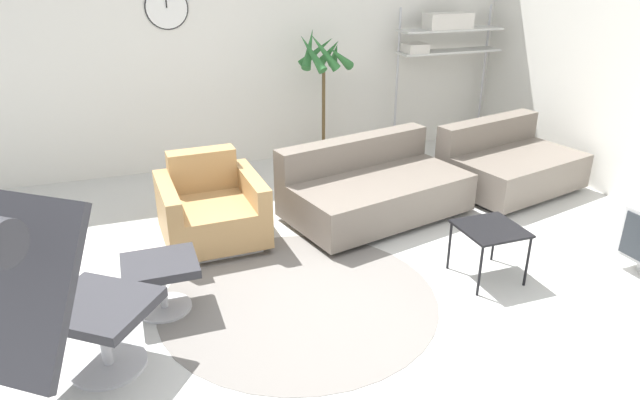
% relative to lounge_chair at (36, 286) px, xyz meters
% --- Properties ---
extents(ground_plane, '(12.00, 12.00, 0.00)m').
position_rel_lounge_chair_xyz_m(ground_plane, '(1.69, 0.60, -0.77)').
color(ground_plane, silver).
extents(wall_back, '(12.00, 0.09, 2.80)m').
position_rel_lounge_chair_xyz_m(wall_back, '(1.69, 3.56, 0.63)').
color(wall_back, silver).
rests_on(wall_back, ground_plane).
extents(round_rug, '(1.93, 1.93, 0.01)m').
position_rel_lounge_chair_xyz_m(round_rug, '(1.49, 0.59, -0.77)').
color(round_rug, slate).
rests_on(round_rug, ground_plane).
extents(lounge_chair, '(1.06, 1.15, 1.29)m').
position_rel_lounge_chair_xyz_m(lounge_chair, '(0.00, 0.00, 0.00)').
color(lounge_chair, '#BCBCC1').
rests_on(lounge_chair, ground_plane).
extents(ottoman, '(0.49, 0.41, 0.37)m').
position_rel_lounge_chair_xyz_m(ottoman, '(0.60, 0.79, -0.50)').
color(ottoman, '#BCBCC1').
rests_on(ottoman, ground_plane).
extents(armchair_red, '(0.83, 0.83, 0.71)m').
position_rel_lounge_chair_xyz_m(armchair_red, '(1.08, 1.69, -0.51)').
color(armchair_red, silver).
rests_on(armchair_red, ground_plane).
extents(couch_low, '(1.76, 1.25, 0.66)m').
position_rel_lounge_chair_xyz_m(couch_low, '(2.55, 1.70, -0.53)').
color(couch_low, black).
rests_on(couch_low, ground_plane).
extents(couch_second, '(1.45, 1.18, 0.66)m').
position_rel_lounge_chair_xyz_m(couch_second, '(4.11, 1.83, -0.53)').
color(couch_second, black).
rests_on(couch_second, ground_plane).
extents(side_table, '(0.44, 0.44, 0.41)m').
position_rel_lounge_chair_xyz_m(side_table, '(2.89, 0.42, -0.40)').
color(side_table, black).
rests_on(side_table, ground_plane).
extents(potted_plant, '(0.61, 0.60, 1.52)m').
position_rel_lounge_chair_xyz_m(potted_plant, '(2.56, 3.05, 0.02)').
color(potted_plant, brown).
rests_on(potted_plant, ground_plane).
extents(shelf_unit, '(1.25, 0.28, 1.66)m').
position_rel_lounge_chair_xyz_m(shelf_unit, '(4.12, 3.26, 0.59)').
color(shelf_unit, '#BCBCC1').
rests_on(shelf_unit, ground_plane).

